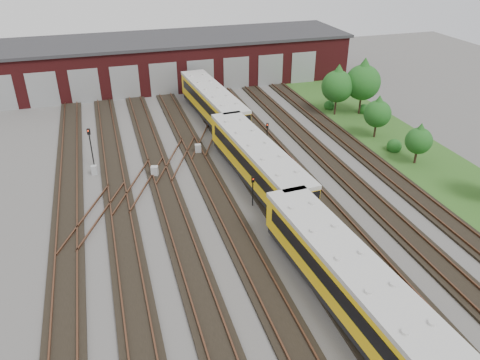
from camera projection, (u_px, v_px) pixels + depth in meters
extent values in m
plane|color=#42413E|center=(264.00, 233.00, 34.73)|extent=(120.00, 120.00, 0.00)
cube|color=black|center=(66.00, 268.00, 31.09)|extent=(2.40, 70.00, 0.18)
cube|color=#553322|center=(54.00, 268.00, 30.82)|extent=(0.10, 70.00, 0.15)
cube|color=#553322|center=(77.00, 264.00, 31.19)|extent=(0.10, 70.00, 0.15)
cube|color=black|center=(127.00, 257.00, 32.12)|extent=(2.40, 70.00, 0.18)
cube|color=#553322|center=(117.00, 257.00, 31.85)|extent=(0.10, 70.00, 0.15)
cube|color=#553322|center=(138.00, 253.00, 32.22)|extent=(0.10, 70.00, 0.15)
cube|color=black|center=(185.00, 247.00, 33.15)|extent=(2.40, 70.00, 0.18)
cube|color=#553322|center=(175.00, 247.00, 32.88)|extent=(0.10, 70.00, 0.15)
cube|color=#553322|center=(195.00, 243.00, 33.25)|extent=(0.10, 70.00, 0.15)
cube|color=black|center=(239.00, 237.00, 34.18)|extent=(2.40, 70.00, 0.18)
cube|color=#553322|center=(229.00, 237.00, 33.91)|extent=(0.10, 70.00, 0.15)
cube|color=#553322|center=(248.00, 234.00, 34.28)|extent=(0.10, 70.00, 0.15)
cube|color=black|center=(289.00, 228.00, 35.21)|extent=(2.40, 70.00, 0.18)
cube|color=#553322|center=(281.00, 228.00, 34.94)|extent=(0.10, 70.00, 0.15)
cube|color=#553322|center=(298.00, 225.00, 35.31)|extent=(0.10, 70.00, 0.15)
cube|color=black|center=(337.00, 219.00, 36.24)|extent=(2.40, 70.00, 0.18)
cube|color=#553322|center=(329.00, 219.00, 35.97)|extent=(0.10, 70.00, 0.15)
cube|color=#553322|center=(346.00, 216.00, 36.34)|extent=(0.10, 70.00, 0.15)
cube|color=black|center=(382.00, 211.00, 37.27)|extent=(2.40, 70.00, 0.18)
cube|color=#553322|center=(375.00, 211.00, 37.00)|extent=(0.10, 70.00, 0.15)
cube|color=#553322|center=(391.00, 208.00, 37.37)|extent=(0.10, 70.00, 0.15)
cube|color=black|center=(425.00, 203.00, 38.30)|extent=(2.40, 70.00, 0.18)
cube|color=#553322|center=(418.00, 203.00, 38.03)|extent=(0.10, 70.00, 0.15)
cube|color=#553322|center=(433.00, 200.00, 38.40)|extent=(0.10, 70.00, 0.15)
cube|color=#553322|center=(140.00, 183.00, 40.94)|extent=(5.40, 9.62, 0.15)
cube|color=#553322|center=(177.00, 158.00, 45.32)|extent=(5.40, 9.62, 0.15)
cube|color=#553322|center=(207.00, 138.00, 49.70)|extent=(5.40, 9.62, 0.15)
cube|color=#553322|center=(94.00, 214.00, 36.55)|extent=(5.40, 9.62, 0.15)
cube|color=#553322|center=(233.00, 120.00, 54.09)|extent=(5.40, 9.62, 0.15)
cube|color=#4C1314|center=(171.00, 61.00, 66.83)|extent=(50.00, 12.00, 6.00)
cube|color=#2B2B2D|center=(169.00, 39.00, 65.32)|extent=(51.00, 12.50, 0.40)
cube|color=gray|center=(43.00, 90.00, 57.79)|extent=(3.60, 0.12, 4.40)
cube|color=gray|center=(85.00, 86.00, 59.08)|extent=(3.60, 0.12, 4.40)
cube|color=gray|center=(125.00, 83.00, 60.37)|extent=(3.60, 0.12, 4.40)
cube|color=gray|center=(164.00, 80.00, 61.65)|extent=(3.60, 0.12, 4.40)
cube|color=gray|center=(201.00, 76.00, 62.94)|extent=(3.60, 0.12, 4.40)
cube|color=gray|center=(236.00, 73.00, 64.23)|extent=(3.60, 0.12, 4.40)
cube|color=gray|center=(270.00, 70.00, 65.52)|extent=(3.60, 0.12, 4.40)
cube|color=gray|center=(303.00, 68.00, 66.80)|extent=(3.60, 0.12, 4.40)
cube|color=#2B531B|center=(406.00, 148.00, 48.00)|extent=(8.00, 55.00, 0.05)
cube|color=black|center=(344.00, 297.00, 27.84)|extent=(3.71, 16.61, 0.66)
cube|color=#D6970B|center=(347.00, 277.00, 27.10)|extent=(4.04, 16.64, 2.42)
cube|color=#BABAB6|center=(350.00, 259.00, 26.44)|extent=(4.15, 16.65, 0.33)
cube|color=black|center=(326.00, 280.00, 26.51)|extent=(1.11, 14.46, 0.93)
cube|color=black|center=(369.00, 268.00, 27.43)|extent=(1.11, 14.46, 0.93)
cube|color=black|center=(257.00, 176.00, 41.25)|extent=(3.71, 16.61, 0.66)
cube|color=#D6970B|center=(257.00, 161.00, 40.51)|extent=(4.04, 16.64, 2.42)
cube|color=#BABAB6|center=(258.00, 146.00, 39.85)|extent=(4.15, 16.65, 0.33)
cube|color=black|center=(242.00, 160.00, 39.92)|extent=(1.11, 14.46, 0.93)
cube|color=black|center=(273.00, 155.00, 40.84)|extent=(1.11, 14.46, 0.93)
cube|color=black|center=(213.00, 114.00, 54.67)|extent=(3.71, 16.61, 0.66)
cube|color=#D6970B|center=(212.00, 102.00, 53.93)|extent=(4.04, 16.64, 2.42)
cube|color=#BABAB6|center=(212.00, 90.00, 53.27)|extent=(4.15, 16.65, 0.33)
cube|color=black|center=(200.00, 101.00, 53.34)|extent=(1.11, 14.46, 0.93)
cube|color=black|center=(224.00, 98.00, 54.26)|extent=(1.11, 14.46, 0.93)
cylinder|color=black|center=(92.00, 151.00, 43.57)|extent=(0.11, 0.11, 3.29)
cube|color=black|center=(89.00, 132.00, 42.65)|extent=(0.32, 0.24, 0.57)
sphere|color=red|center=(88.00, 131.00, 42.50)|extent=(0.14, 0.14, 0.14)
cylinder|color=black|center=(253.00, 194.00, 37.68)|extent=(0.09, 0.09, 2.17)
cube|color=black|center=(253.00, 180.00, 37.05)|extent=(0.24, 0.15, 0.45)
sphere|color=red|center=(253.00, 179.00, 36.93)|extent=(0.11, 0.11, 0.11)
cylinder|color=black|center=(207.00, 112.00, 53.57)|extent=(0.09, 0.09, 2.68)
cube|color=black|center=(206.00, 98.00, 52.82)|extent=(0.27, 0.20, 0.47)
sphere|color=red|center=(206.00, 98.00, 52.69)|extent=(0.11, 0.11, 0.11)
cylinder|color=black|center=(267.00, 138.00, 47.27)|extent=(0.10, 0.10, 2.32)
cube|color=black|center=(267.00, 126.00, 46.59)|extent=(0.28, 0.23, 0.49)
sphere|color=red|center=(268.00, 125.00, 46.47)|extent=(0.12, 0.12, 0.12)
cube|color=#A1A4A6|center=(155.00, 172.00, 42.32)|extent=(0.75, 0.68, 1.03)
cube|color=#A1A4A6|center=(94.00, 170.00, 42.77)|extent=(0.55, 0.47, 0.87)
cube|color=#A1A4A6|center=(299.00, 238.00, 33.44)|extent=(0.68, 0.61, 0.98)
cube|color=#A1A4A6|center=(198.00, 149.00, 46.64)|extent=(0.64, 0.56, 0.98)
cube|color=#A1A4A6|center=(308.00, 185.00, 40.07)|extent=(0.80, 0.73, 1.10)
cylinder|color=black|center=(335.00, 107.00, 55.97)|extent=(0.22, 0.22, 1.92)
sphere|color=#154A15|center=(337.00, 86.00, 54.74)|extent=(3.73, 3.73, 3.73)
cone|color=#154A15|center=(338.00, 75.00, 54.10)|extent=(3.19, 3.19, 2.66)
cylinder|color=black|center=(375.00, 131.00, 50.07)|extent=(0.21, 0.21, 1.47)
sphere|color=#154A15|center=(377.00, 114.00, 49.13)|extent=(2.86, 2.86, 2.86)
cone|color=#154A15|center=(379.00, 105.00, 48.64)|extent=(2.45, 2.45, 2.04)
cylinder|color=black|center=(360.00, 105.00, 56.19)|extent=(0.22, 0.22, 2.12)
sphere|color=#154A15|center=(363.00, 82.00, 54.83)|extent=(4.13, 4.13, 4.13)
cone|color=#154A15|center=(364.00, 70.00, 54.12)|extent=(3.54, 3.54, 2.95)
cylinder|color=black|center=(415.00, 157.00, 44.64)|extent=(0.23, 0.23, 1.29)
sphere|color=#154A15|center=(419.00, 141.00, 43.82)|extent=(2.50, 2.50, 2.50)
cone|color=#154A15|center=(420.00, 132.00, 43.39)|extent=(2.14, 2.14, 1.79)
sphere|color=#154A15|center=(394.00, 144.00, 47.05)|extent=(1.48, 1.48, 1.48)
sphere|color=#154A15|center=(329.00, 104.00, 57.88)|extent=(1.26, 1.26, 1.26)
sphere|color=#154A15|center=(364.00, 108.00, 56.62)|extent=(1.30, 1.30, 1.30)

